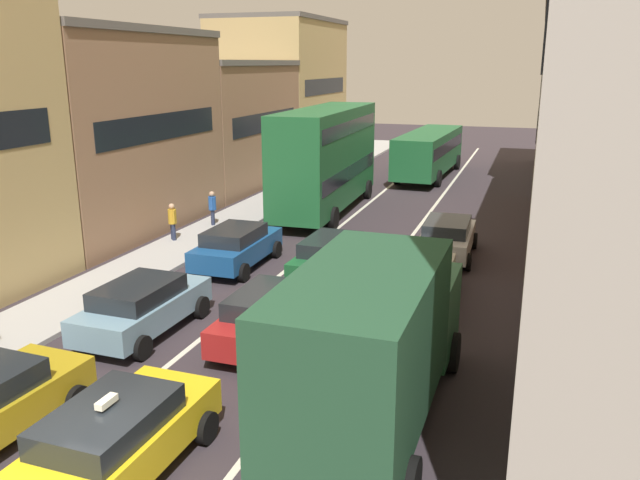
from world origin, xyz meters
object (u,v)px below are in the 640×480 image
wagon_right_lane_far (447,237)px  sedan_left_lane_third (236,246)px  sedan_right_lane_behind_truck (420,277)px  bus_far_queue_secondary (429,150)px  wagon_left_lane_second (142,306)px  pedestrian_near_kerb (172,221)px  sedan_centre_lane_second (271,314)px  hatchback_centre_lane_third (332,256)px  removalist_box_truck (374,336)px  pedestrian_mid_sidewalk (212,207)px  taxi_centre_lane_front (116,438)px  bus_mid_queue_primary (326,155)px

wagon_right_lane_far → sedan_left_lane_third: bearing=116.1°
sedan_right_lane_behind_truck → bus_far_queue_secondary: size_ratio=0.41×
wagon_left_lane_second → pedestrian_near_kerb: size_ratio=2.61×
sedan_centre_lane_second → hatchback_centre_lane_third: size_ratio=0.99×
sedan_left_lane_third → bus_far_queue_secondary: bearing=-9.4°
removalist_box_truck → pedestrian_mid_sidewalk: (-10.76, 13.56, -1.03)m
sedan_left_lane_third → sedan_right_lane_behind_truck: 7.03m
wagon_right_lane_far → pedestrian_near_kerb: size_ratio=2.61×
wagon_left_lane_second → sedan_right_lane_behind_truck: same height
taxi_centre_lane_front → bus_far_queue_secondary: bearing=0.9°
sedan_left_lane_third → bus_mid_queue_primary: bus_mid_queue_primary is taller
bus_far_queue_secondary → pedestrian_near_kerb: bus_far_queue_secondary is taller
wagon_left_lane_second → hatchback_centre_lane_third: same height
sedan_centre_lane_second → sedan_left_lane_third: size_ratio=1.00×
bus_mid_queue_primary → sedan_left_lane_third: bearing=176.3°
pedestrian_near_kerb → sedan_centre_lane_second: bearing=-91.7°
pedestrian_near_kerb → pedestrian_mid_sidewalk: size_ratio=1.00×
sedan_right_lane_behind_truck → bus_mid_queue_primary: bearing=29.1°
removalist_box_truck → sedan_centre_lane_second: (-3.52, 3.05, -1.18)m
sedan_right_lane_behind_truck → bus_far_queue_secondary: bus_far_queue_secondary is taller
hatchback_centre_lane_third → sedan_right_lane_behind_truck: 3.44m
pedestrian_mid_sidewalk → taxi_centre_lane_front: bearing=88.0°
wagon_left_lane_second → wagon_right_lane_far: 11.98m
removalist_box_truck → pedestrian_mid_sidewalk: removalist_box_truck is taller
pedestrian_mid_sidewalk → wagon_left_lane_second: bearing=84.1°
wagon_left_lane_second → hatchback_centre_lane_third: size_ratio=1.00×
taxi_centre_lane_front → pedestrian_near_kerb: 15.67m
wagon_right_lane_far → pedestrian_mid_sidewalk: bearing=82.2°
wagon_left_lane_second → sedan_left_lane_third: bearing=2.7°
wagon_right_lane_far → bus_mid_queue_primary: size_ratio=0.41×
hatchback_centre_lane_third → sedan_left_lane_third: 3.68m
sedan_centre_lane_second → bus_far_queue_secondary: bearing=0.9°
sedan_left_lane_third → bus_mid_queue_primary: size_ratio=0.41×
taxi_centre_lane_front → sedan_right_lane_behind_truck: size_ratio=0.99×
bus_mid_queue_primary → wagon_right_lane_far: bearing=-132.9°
taxi_centre_lane_front → sedan_centre_lane_second: bearing=-2.1°
wagon_left_lane_second → wagon_right_lane_far: bearing=-33.8°
removalist_box_truck → hatchback_centre_lane_third: removalist_box_truck is taller
taxi_centre_lane_front → hatchback_centre_lane_third: taxi_centre_lane_front is taller
wagon_left_lane_second → bus_far_queue_secondary: size_ratio=0.41×
removalist_box_truck → wagon_left_lane_second: bearing=70.8°
sedan_centre_lane_second → bus_mid_queue_primary: (-3.40, 15.14, 2.03)m
bus_far_queue_secondary → pedestrian_near_kerb: size_ratio=6.38×
wagon_left_lane_second → bus_mid_queue_primary: bearing=0.7°
pedestrian_near_kerb → sedan_right_lane_behind_truck: bearing=-64.0°
wagon_left_lane_second → bus_mid_queue_primary: bus_mid_queue_primary is taller
sedan_right_lane_behind_truck → sedan_left_lane_third: bearing=76.6°
sedan_centre_lane_second → pedestrian_mid_sidewalk: (-7.24, 10.51, 0.15)m
wagon_right_lane_far → sedan_centre_lane_second: bearing=159.1°
removalist_box_truck → wagon_right_lane_far: 12.38m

